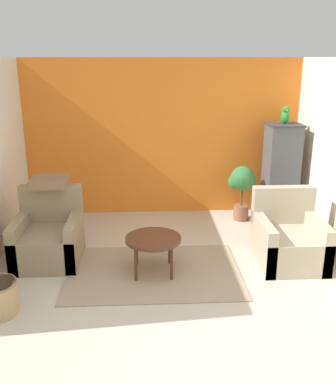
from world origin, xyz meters
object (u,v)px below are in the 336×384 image
object	(u,v)px
armchair_left	(49,239)
birdcage	(281,173)
potted_plant	(242,184)
parrot	(285,115)
coffee_table	(153,241)
armchair_right	(288,241)

from	to	relation	value
armchair_left	birdcage	world-z (taller)	birdcage
potted_plant	parrot	bearing A→B (deg)	-4.26
birdcage	coffee_table	bearing A→B (deg)	-140.52
armchair_right	coffee_table	bearing A→B (deg)	-173.43
armchair_left	parrot	bearing A→B (deg)	20.56
armchair_right	parrot	distance (m)	1.96
armchair_right	potted_plant	distance (m)	1.50
coffee_table	armchair_left	distance (m)	1.34
coffee_table	parrot	size ratio (longest dim) A/B	2.50
birdcage	armchair_right	bearing A→B (deg)	-102.07
armchair_left	birdcage	size ratio (longest dim) A/B	0.59
coffee_table	armchair_right	xyz separation A→B (m)	(1.64, 0.19, -0.12)
coffee_table	parrot	distance (m)	2.79
birdcage	potted_plant	xyz separation A→B (m)	(-0.56, 0.04, -0.17)
armchair_left	armchair_right	size ratio (longest dim) A/B	1.00
armchair_left	armchair_right	bearing A→B (deg)	-4.05
parrot	coffee_table	bearing A→B (deg)	-140.49
parrot	armchair_right	bearing A→B (deg)	-102.05
coffee_table	birdcage	xyz separation A→B (m)	(1.94, 1.60, 0.35)
armchair_right	parrot	bearing A→B (deg)	77.95
coffee_table	armchair_left	xyz separation A→B (m)	(-1.27, 0.39, -0.12)
armchair_left	armchair_right	xyz separation A→B (m)	(2.91, -0.21, 0.00)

